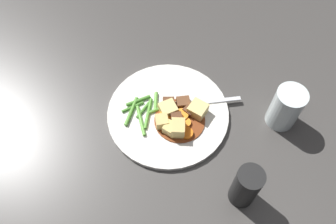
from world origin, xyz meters
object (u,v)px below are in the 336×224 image
Objects in this scene: carrot_slice_3 at (186,123)px; potato_chunk_4 at (162,122)px; meat_chunk_2 at (190,111)px; dinner_plate at (168,113)px; carrot_slice_1 at (187,133)px; potato_chunk_0 at (169,110)px; meat_chunk_1 at (169,103)px; potato_chunk_2 at (171,129)px; fork at (202,102)px; meat_chunk_0 at (183,103)px; water_glass at (286,108)px; pepper_mill at (246,187)px; potato_chunk_3 at (198,110)px; meat_chunk_3 at (177,119)px; potato_chunk_1 at (178,128)px; carrot_slice_2 at (181,116)px; carrot_slice_0 at (165,116)px.

potato_chunk_4 reaches higher than carrot_slice_3.
dinner_plate is at bearing -159.49° from meat_chunk_2.
carrot_slice_1 is 0.06m from meat_chunk_2.
potato_chunk_0 is 0.02m from meat_chunk_1.
potato_chunk_2 is 0.07m from meat_chunk_1.
meat_chunk_0 is at bearing -151.33° from fork.
water_glass is (0.18, 0.03, 0.04)m from fork.
dinner_plate is 0.02m from meat_chunk_1.
pepper_mill is (0.19, -0.16, 0.04)m from meat_chunk_0.
potato_chunk_2 is 0.08m from potato_chunk_3.
pepper_mill reaches higher than carrot_slice_3.
meat_chunk_3 reaches higher than meat_chunk_1.
potato_chunk_2 reaches higher than fork.
potato_chunk_1 is at bearing -96.38° from meat_chunk_2.
potato_chunk_1 is 0.10m from fork.
dinner_plate is 11.52× the size of meat_chunk_3.
potato_chunk_3 is (0.02, 0.04, 0.01)m from carrot_slice_3.
potato_chunk_4 is (-0.03, -0.03, 0.01)m from carrot_slice_2.
carrot_slice_2 is 0.02m from carrot_slice_3.
potato_chunk_1 is (-0.02, -0.00, 0.01)m from carrot_slice_1.
carrot_slice_0 is at bearing -133.24° from fork.
meat_chunk_2 reaches higher than fork.
pepper_mill is (0.15, -0.18, 0.04)m from fork.
meat_chunk_0 is 0.29× the size of water_glass.
potato_chunk_1 is 1.20× the size of meat_chunk_0.
meat_chunk_3 is (0.03, -0.02, -0.00)m from potato_chunk_0.
pepper_mill is at bearing -99.20° from water_glass.
pepper_mill is at bearing -29.40° from carrot_slice_1.
carrot_slice_1 is 0.09m from fork.
meat_chunk_2 is at bearing 94.24° from carrot_slice_3.
carrot_slice_0 is at bearing 130.32° from potato_chunk_2.
meat_chunk_1 is (-0.03, -0.02, 0.00)m from meat_chunk_0.
meat_chunk_0 is (-0.04, 0.01, -0.00)m from potato_chunk_3.
potato_chunk_1 is 1.54× the size of meat_chunk_2.
carrot_slice_2 is at bearing 127.23° from carrot_slice_1.
carrot_slice_3 is 0.21× the size of pepper_mill.
potato_chunk_4 is (-0.04, 0.00, -0.00)m from potato_chunk_1.
potato_chunk_2 is at bearing -119.29° from potato_chunk_3.
potato_chunk_2 is (-0.02, -0.01, -0.00)m from potato_chunk_1.
dinner_plate is at bearing 174.58° from carrot_slice_2.
carrot_slice_0 is 0.06m from meat_chunk_2.
meat_chunk_3 is (0.03, -0.00, 0.01)m from carrot_slice_0.
meat_chunk_2 is (-0.02, -0.01, -0.01)m from potato_chunk_3.
carrot_slice_3 is 0.64× the size of potato_chunk_3.
potato_chunk_3 is (0.06, 0.02, 0.00)m from potato_chunk_0.
potato_chunk_2 reaches higher than meat_chunk_2.
carrot_slice_3 is 1.03× the size of meat_chunk_2.
potato_chunk_2 is 0.27× the size of water_glass.
meat_chunk_3 is at bearing 34.47° from potato_chunk_4.
dinner_plate is 0.02m from carrot_slice_0.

